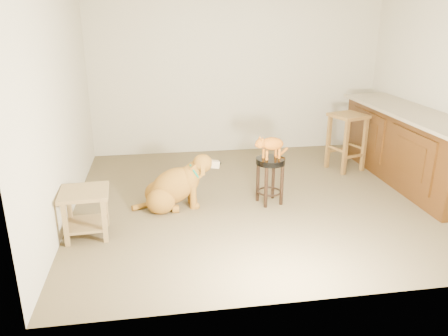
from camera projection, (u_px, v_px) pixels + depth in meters
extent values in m
cube|color=brown|center=(267.00, 198.00, 5.25)|extent=(4.50, 4.00, 0.01)
cube|color=beige|center=(238.00, 69.00, 6.68)|extent=(4.50, 0.04, 2.60)
cube|color=beige|center=(347.00, 137.00, 2.96)|extent=(4.50, 0.04, 2.60)
cube|color=beige|center=(59.00, 95.00, 4.49)|extent=(0.04, 4.00, 2.60)
cube|color=#49280D|center=(409.00, 148.00, 5.67)|extent=(0.60, 2.50, 0.90)
cube|color=gray|center=(412.00, 112.00, 5.51)|extent=(0.70, 2.56, 0.04)
cube|color=black|center=(407.00, 176.00, 5.81)|extent=(0.52, 2.50, 0.10)
cube|color=#49280D|center=(410.00, 158.00, 5.09)|extent=(0.02, 0.90, 0.62)
cube|color=#49280D|center=(367.00, 134.00, 6.12)|extent=(0.02, 0.90, 0.62)
cube|color=#3C200A|center=(409.00, 158.00, 5.09)|extent=(0.02, 0.60, 0.40)
cube|color=#3C200A|center=(366.00, 134.00, 6.12)|extent=(0.02, 0.60, 0.40)
cylinder|color=black|center=(273.00, 179.00, 5.17)|extent=(0.04, 0.04, 0.48)
cylinder|color=black|center=(258.00, 182.00, 5.09)|extent=(0.04, 0.04, 0.48)
cylinder|color=black|center=(282.00, 185.00, 4.99)|extent=(0.04, 0.04, 0.48)
cylinder|color=black|center=(266.00, 188.00, 4.91)|extent=(0.04, 0.04, 0.48)
torus|color=black|center=(269.00, 191.00, 5.07)|extent=(0.34, 0.34, 0.02)
cylinder|color=black|center=(270.00, 161.00, 4.95)|extent=(0.33, 0.33, 0.06)
cube|color=brown|center=(347.00, 139.00, 6.33)|extent=(0.06, 0.06, 0.75)
cube|color=brown|center=(328.00, 142.00, 6.18)|extent=(0.06, 0.06, 0.75)
cube|color=brown|center=(364.00, 145.00, 6.04)|extent=(0.06, 0.06, 0.75)
cube|color=brown|center=(345.00, 148.00, 5.89)|extent=(0.06, 0.06, 0.75)
cube|color=brown|center=(349.00, 116.00, 5.98)|extent=(0.55, 0.55, 0.04)
cube|color=olive|center=(106.00, 206.00, 4.49)|extent=(0.05, 0.05, 0.44)
cube|color=olive|center=(69.00, 209.00, 4.42)|extent=(0.05, 0.05, 0.44)
cube|color=olive|center=(104.00, 221.00, 4.16)|extent=(0.05, 0.05, 0.44)
cube|color=olive|center=(65.00, 225.00, 4.09)|extent=(0.05, 0.05, 0.44)
cube|color=olive|center=(84.00, 192.00, 4.21)|extent=(0.49, 0.49, 0.04)
cube|color=olive|center=(87.00, 224.00, 4.32)|extent=(0.42, 0.42, 0.03)
ellipsoid|color=brown|center=(159.00, 193.00, 5.03)|extent=(0.34, 0.29, 0.29)
ellipsoid|color=brown|center=(161.00, 201.00, 4.81)|extent=(0.34, 0.29, 0.29)
cylinder|color=brown|center=(173.00, 199.00, 5.11)|extent=(0.08, 0.10, 0.09)
cylinder|color=brown|center=(175.00, 209.00, 4.86)|extent=(0.08, 0.10, 0.09)
ellipsoid|color=brown|center=(173.00, 186.00, 4.91)|extent=(0.69, 0.40, 0.60)
ellipsoid|color=brown|center=(188.00, 179.00, 4.92)|extent=(0.27, 0.29, 0.30)
cylinder|color=brown|center=(191.00, 189.00, 5.06)|extent=(0.08, 0.08, 0.35)
cylinder|color=brown|center=(193.00, 194.00, 4.91)|extent=(0.08, 0.08, 0.35)
sphere|color=brown|center=(193.00, 200.00, 5.12)|extent=(0.09, 0.09, 0.09)
sphere|color=brown|center=(196.00, 206.00, 4.96)|extent=(0.09, 0.09, 0.09)
cylinder|color=brown|center=(195.00, 171.00, 4.91)|extent=(0.23, 0.17, 0.22)
ellipsoid|color=brown|center=(202.00, 163.00, 4.90)|extent=(0.24, 0.22, 0.21)
cube|color=tan|center=(213.00, 164.00, 4.93)|extent=(0.15, 0.09, 0.10)
sphere|color=black|center=(219.00, 163.00, 4.95)|extent=(0.05, 0.05, 0.05)
cube|color=brown|center=(199.00, 163.00, 5.00)|extent=(0.05, 0.06, 0.16)
cube|color=brown|center=(202.00, 168.00, 4.82)|extent=(0.05, 0.06, 0.16)
torus|color=#0D6842|center=(195.00, 172.00, 4.91)|extent=(0.13, 0.21, 0.18)
cylinder|color=#D8BF4C|center=(199.00, 177.00, 4.94)|extent=(0.01, 0.04, 0.04)
cylinder|color=brown|center=(144.00, 206.00, 4.96)|extent=(0.28, 0.17, 0.06)
ellipsoid|color=#9F500F|center=(272.00, 144.00, 4.89)|extent=(0.32, 0.20, 0.18)
cylinder|color=#9F500F|center=(264.00, 153.00, 4.93)|extent=(0.03, 0.03, 0.11)
sphere|color=#9F500F|center=(263.00, 157.00, 4.94)|extent=(0.04, 0.04, 0.04)
cylinder|color=#9F500F|center=(267.00, 155.00, 4.86)|extent=(0.03, 0.03, 0.11)
sphere|color=#9F500F|center=(267.00, 159.00, 4.87)|extent=(0.04, 0.04, 0.04)
cylinder|color=#9F500F|center=(276.00, 152.00, 4.99)|extent=(0.03, 0.03, 0.11)
sphere|color=#9F500F|center=(276.00, 155.00, 5.00)|extent=(0.04, 0.04, 0.04)
cylinder|color=#9F500F|center=(279.00, 154.00, 4.92)|extent=(0.03, 0.03, 0.11)
sphere|color=#9F500F|center=(279.00, 157.00, 4.93)|extent=(0.04, 0.04, 0.04)
sphere|color=#9F500F|center=(260.00, 144.00, 4.83)|extent=(0.11, 0.11, 0.11)
sphere|color=#9F500F|center=(257.00, 145.00, 4.81)|extent=(0.04, 0.04, 0.04)
sphere|color=brown|center=(255.00, 145.00, 4.81)|extent=(0.02, 0.02, 0.02)
cone|color=#9F500F|center=(260.00, 138.00, 4.84)|extent=(0.05, 0.05, 0.05)
cone|color=#C66B60|center=(260.00, 138.00, 4.84)|extent=(0.03, 0.03, 0.03)
cone|color=#9F500F|center=(263.00, 139.00, 4.78)|extent=(0.05, 0.05, 0.05)
cone|color=#C66B60|center=(262.00, 140.00, 4.78)|extent=(0.03, 0.03, 0.03)
cylinder|color=#9F500F|center=(281.00, 153.00, 5.03)|extent=(0.19, 0.16, 0.11)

